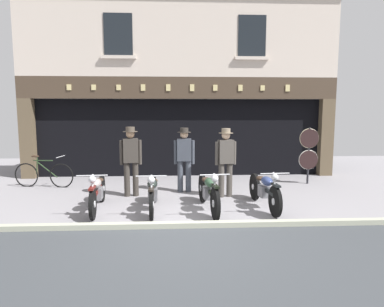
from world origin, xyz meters
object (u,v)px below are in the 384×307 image
(salesman_left, at_px, (131,157))
(advert_board_near, at_px, (109,125))
(motorcycle_left, at_px, (97,191))
(motorcycle_center_right, at_px, (264,189))
(leaning_bicycle, at_px, (44,174))
(advert_board_far, at_px, (82,125))
(salesman_right, at_px, (226,159))
(tyre_sign_pole, at_px, (309,150))
(motorcycle_center, at_px, (208,191))
(motorcycle_center_left, at_px, (153,192))
(shopkeeper_center, at_px, (184,156))

(salesman_left, distance_m, advert_board_near, 3.12)
(motorcycle_left, distance_m, motorcycle_center_right, 3.75)
(leaning_bicycle, bearing_deg, advert_board_far, 165.18)
(motorcycle_left, relative_size, advert_board_far, 2.00)
(salesman_left, xyz_separation_m, salesman_right, (2.42, -0.20, -0.02))
(advert_board_near, xyz_separation_m, advert_board_far, (-0.91, 0.00, 0.01))
(motorcycle_left, height_order, tyre_sign_pole, tyre_sign_pole)
(motorcycle_center, bearing_deg, advert_board_near, -61.09)
(motorcycle_center_left, relative_size, tyre_sign_pole, 1.17)
(advert_board_near, bearing_deg, motorcycle_left, -83.54)
(tyre_sign_pole, height_order, advert_board_near, advert_board_near)
(motorcycle_left, bearing_deg, salesman_right, -165.82)
(shopkeeper_center, xyz_separation_m, salesman_right, (1.04, -0.59, 0.01))
(salesman_right, xyz_separation_m, advert_board_far, (-4.39, 3.04, 0.74))
(shopkeeper_center, distance_m, tyre_sign_pole, 3.88)
(motorcycle_center, bearing_deg, shopkeeper_center, -80.56)
(motorcycle_center_left, bearing_deg, advert_board_far, -59.11)
(motorcycle_center_right, distance_m, shopkeeper_center, 2.48)
(advert_board_far, bearing_deg, tyre_sign_pole, -12.62)
(salesman_left, relative_size, advert_board_far, 1.74)
(salesman_left, bearing_deg, motorcycle_left, 55.15)
(advert_board_near, bearing_deg, motorcycle_center, -55.34)
(salesman_right, distance_m, advert_board_far, 5.39)
(advert_board_near, bearing_deg, shopkeeper_center, -45.17)
(salesman_right, bearing_deg, advert_board_near, -52.15)
(motorcycle_center_left, xyz_separation_m, tyre_sign_pole, (4.53, 2.57, 0.62))
(motorcycle_center_right, distance_m, advert_board_far, 6.69)
(motorcycle_center, bearing_deg, advert_board_far, -53.57)
(tyre_sign_pole, height_order, leaning_bicycle, tyre_sign_pole)
(motorcycle_center_left, height_order, leaning_bicycle, leaning_bicycle)
(motorcycle_left, relative_size, shopkeeper_center, 1.18)
(advert_board_near, bearing_deg, motorcycle_center_right, -44.19)
(salesman_left, xyz_separation_m, advert_board_near, (-1.06, 2.85, 0.71))
(salesman_left, distance_m, tyre_sign_pole, 5.32)
(motorcycle_center_left, relative_size, shopkeeper_center, 1.14)
(salesman_right, distance_m, leaning_bicycle, 5.32)
(motorcycle_center_right, distance_m, leaning_bicycle, 6.33)
(salesman_right, height_order, leaning_bicycle, salesman_right)
(shopkeeper_center, bearing_deg, motorcycle_center_right, 139.04)
(shopkeeper_center, bearing_deg, leaning_bicycle, -9.39)
(motorcycle_center_left, bearing_deg, motorcycle_center, 175.92)
(motorcycle_center_left, distance_m, advert_board_far, 5.08)
(motorcycle_center_left, bearing_deg, advert_board_near, -68.98)
(motorcycle_center_left, height_order, advert_board_far, advert_board_far)
(shopkeeper_center, distance_m, advert_board_far, 4.22)
(motorcycle_left, height_order, motorcycle_center_left, motorcycle_left)
(motorcycle_center_left, relative_size, motorcycle_center_right, 0.96)
(motorcycle_center, bearing_deg, motorcycle_center_left, -8.73)
(shopkeeper_center, bearing_deg, motorcycle_left, 40.80)
(motorcycle_center, relative_size, shopkeeper_center, 1.19)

